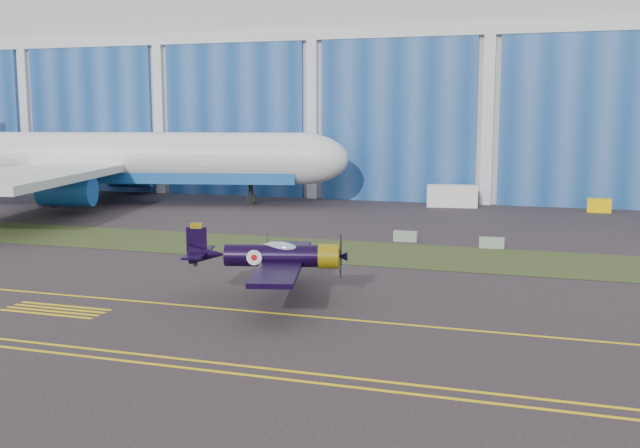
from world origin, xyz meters
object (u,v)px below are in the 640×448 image
(warbird, at_px, (273,256))
(jetliner, at_px, (91,102))
(shipping_container, at_px, (452,196))
(tug, at_px, (599,205))

(warbird, bearing_deg, jetliner, 120.47)
(warbird, distance_m, jetliner, 55.57)
(shipping_container, height_order, tug, shipping_container)
(jetliner, relative_size, shipping_container, 14.09)
(tug, bearing_deg, jetliner, -169.38)
(jetliner, bearing_deg, shipping_container, -0.84)
(warbird, bearing_deg, tug, 52.90)
(jetliner, relative_size, tug, 32.26)
(shipping_container, bearing_deg, jetliner, -175.27)
(jetliner, distance_m, shipping_container, 44.87)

